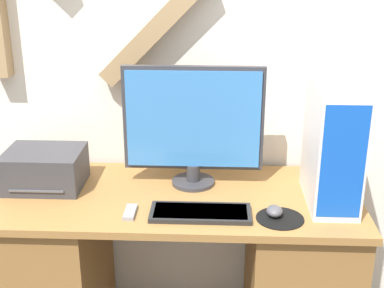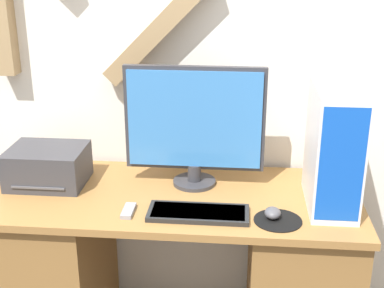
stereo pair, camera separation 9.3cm
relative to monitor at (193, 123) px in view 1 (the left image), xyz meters
The scene contains 9 objects.
wall_back 0.42m from the monitor, 107.46° to the left, with size 6.40×0.13×2.70m.
desk 0.66m from the monitor, 125.33° to the right, with size 1.51×0.63×0.77m.
monitor is the anchor object (origin of this frame).
keyboard 0.38m from the monitor, 81.95° to the right, with size 0.38×0.15×0.02m.
mousepad 0.52m from the monitor, 41.69° to the right, with size 0.18×0.18×0.00m.
mouse 0.49m from the monitor, 41.92° to the right, with size 0.06×0.07×0.04m.
computer_tower 0.56m from the monitor, 15.08° to the right, with size 0.17×0.36×0.47m.
printer 0.65m from the monitor, behind, with size 0.32×0.26×0.16m.
remote_control 0.45m from the monitor, 128.05° to the right, with size 0.04×0.11×0.02m.
Camera 1 is at (0.17, -1.64, 1.73)m, focal length 50.00 mm.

